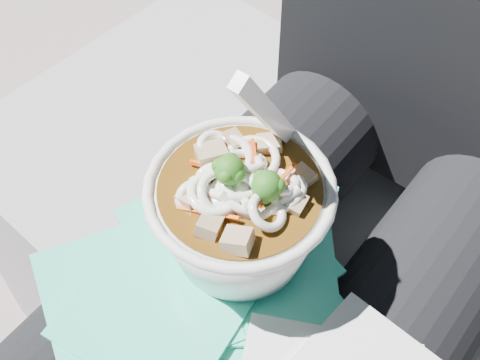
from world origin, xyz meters
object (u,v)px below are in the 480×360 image
Objects in this scene: lap at (278,311)px; udon_bowl at (240,210)px; stone_ledge at (329,335)px; person_body at (332,237)px; plastic_bag at (219,285)px.

lap is 2.41× the size of udon_bowl.
person_body reaches higher than stone_ledge.
udon_bowl is (-0.04, -0.01, 0.14)m from lap.
udon_bowl reaches higher than stone_ledge.
lap is 0.10m from plastic_bag.
lap reaches higher than stone_ledge.
stone_ledge is at bearing 90.00° from lap.
udon_bowl is at bearing -112.54° from person_body.
plastic_bag is (-0.03, -0.14, 0.06)m from person_body.
stone_ledge is 2.95× the size of plastic_bag.
udon_bowl is (-0.04, -0.16, 0.46)m from stone_ledge.
lap is at bearing -90.00° from stone_ledge.
stone_ledge is 0.44m from plastic_bag.
stone_ledge is at bearing 75.32° from udon_bowl.
plastic_bag is (-0.03, -0.20, 0.40)m from stone_ledge.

